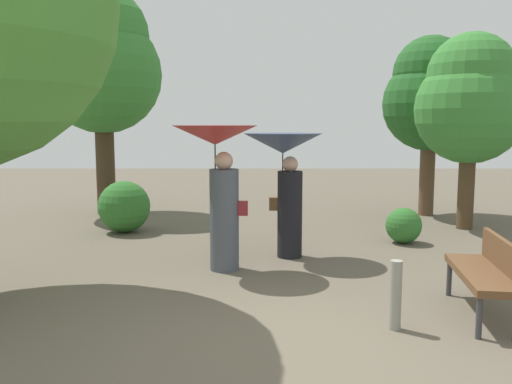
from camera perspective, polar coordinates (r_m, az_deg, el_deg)
ground_plane at (r=5.34m, az=0.16°, el=-15.52°), size 40.00×40.00×0.00m
person_left at (r=7.58m, az=-4.19°, el=2.47°), size 1.18×1.18×2.04m
person_right at (r=8.31m, az=2.80°, el=2.79°), size 1.20×1.20×1.91m
park_bench at (r=6.36m, az=22.96°, el=-7.48°), size 0.69×1.55×0.83m
tree_near_right at (r=12.76m, az=17.54°, el=9.68°), size 2.07×2.07×3.98m
tree_mid_left at (r=12.92m, az=-16.14°, el=12.93°), size 2.66×2.66×5.06m
tree_mid_right at (r=11.33m, az=21.31°, el=9.04°), size 2.09×2.09×3.79m
bush_path_left at (r=10.62m, az=-13.93°, el=-1.51°), size 0.98×0.98×0.98m
bush_path_right at (r=9.74m, az=14.97°, el=-3.40°), size 0.62×0.62×0.62m
path_marker_post at (r=5.70m, az=14.17°, el=-10.43°), size 0.12×0.12×0.71m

